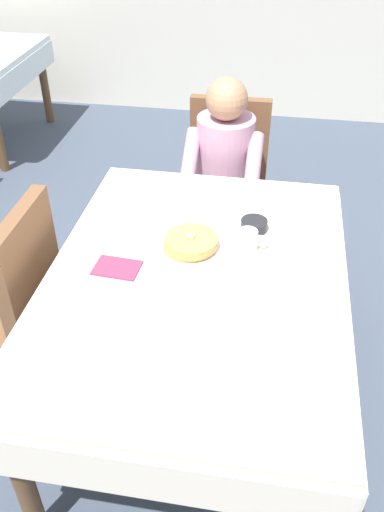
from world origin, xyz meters
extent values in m
plane|color=#3D4756|center=(0.00, 0.00, 0.00)|extent=(14.00, 14.00, 0.00)
cube|color=silver|center=(0.00, 0.00, 0.72)|extent=(1.10, 1.50, 0.04)
cube|color=silver|center=(0.00, -0.76, 0.61)|extent=(1.10, 0.01, 0.18)
cube|color=silver|center=(0.00, 0.76, 0.61)|extent=(1.10, 0.01, 0.18)
cube|color=silver|center=(-0.56, 0.00, 0.61)|extent=(0.01, 1.50, 0.18)
cube|color=silver|center=(0.56, 0.00, 0.61)|extent=(0.01, 1.50, 0.18)
cylinder|color=brown|center=(-0.47, -0.67, 0.35)|extent=(0.07, 0.07, 0.70)
cylinder|color=brown|center=(-0.47, 0.67, 0.35)|extent=(0.07, 0.07, 0.70)
cylinder|color=brown|center=(0.47, 0.67, 0.35)|extent=(0.07, 0.07, 0.70)
cube|color=brown|center=(-0.02, 1.07, 0.42)|extent=(0.44, 0.44, 0.05)
cube|color=brown|center=(-0.02, 1.27, 0.69)|extent=(0.44, 0.06, 0.48)
cylinder|color=#2D2319|center=(0.16, 0.89, 0.20)|extent=(0.04, 0.04, 0.40)
cylinder|color=#2D2319|center=(-0.20, 0.89, 0.20)|extent=(0.04, 0.04, 0.40)
cylinder|color=#2D2319|center=(0.16, 1.25, 0.20)|extent=(0.04, 0.04, 0.40)
cylinder|color=#2D2319|center=(-0.20, 1.25, 0.20)|extent=(0.04, 0.04, 0.40)
cylinder|color=#B2849E|center=(-0.02, 1.05, 0.68)|extent=(0.30, 0.30, 0.46)
sphere|color=#A37556|center=(-0.02, 1.03, 1.02)|extent=(0.21, 0.21, 0.21)
cylinder|color=#B2849E|center=(0.14, 0.91, 0.75)|extent=(0.08, 0.29, 0.23)
cylinder|color=#B2849E|center=(-0.18, 0.91, 0.75)|extent=(0.08, 0.29, 0.23)
cylinder|color=#383D51|center=(0.06, 0.87, 0.23)|extent=(0.10, 0.10, 0.45)
cylinder|color=#383D51|center=(-0.10, 0.87, 0.23)|extent=(0.10, 0.10, 0.45)
cube|color=brown|center=(-0.67, 0.00, 0.69)|extent=(0.06, 0.44, 0.48)
cylinder|color=#2D2319|center=(-0.69, -0.18, 0.20)|extent=(0.04, 0.04, 0.40)
cylinder|color=#2D2319|center=(-0.69, 0.18, 0.20)|extent=(0.04, 0.04, 0.40)
cylinder|color=white|center=(-0.05, 0.13, 0.75)|extent=(0.28, 0.28, 0.02)
cylinder|color=tan|center=(-0.05, 0.14, 0.76)|extent=(0.20, 0.20, 0.02)
cylinder|color=tan|center=(-0.04, 0.13, 0.78)|extent=(0.21, 0.21, 0.01)
cylinder|color=tan|center=(-0.04, 0.14, 0.79)|extent=(0.21, 0.21, 0.02)
cube|color=#F4E072|center=(-0.05, 0.13, 0.81)|extent=(0.03, 0.03, 0.01)
cylinder|color=white|center=(0.17, 0.19, 0.78)|extent=(0.08, 0.08, 0.08)
torus|color=white|center=(0.22, 0.19, 0.79)|extent=(0.05, 0.01, 0.05)
cylinder|color=black|center=(0.19, 0.33, 0.76)|extent=(0.11, 0.11, 0.04)
cone|color=silver|center=(-0.30, 0.33, 0.78)|extent=(0.08, 0.08, 0.07)
cube|color=silver|center=(-0.24, 0.11, 0.74)|extent=(0.02, 0.18, 0.00)
cube|color=silver|center=(0.14, 0.11, 0.74)|extent=(0.02, 0.20, 0.00)
cube|color=silver|center=(-0.09, -0.19, 0.74)|extent=(0.15, 0.02, 0.00)
cube|color=#8C2D4C|center=(-0.30, -0.02, 0.74)|extent=(0.18, 0.13, 0.01)
cube|color=silver|center=(-2.18, 2.94, 0.61)|extent=(0.90, 0.01, 0.18)
cube|color=silver|center=(-1.72, 2.39, 0.61)|extent=(0.01, 1.10, 0.18)
cylinder|color=brown|center=(-1.81, 2.86, 0.35)|extent=(0.07, 0.07, 0.70)
camera|label=1|loc=(0.24, -1.53, 2.00)|focal=37.89mm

